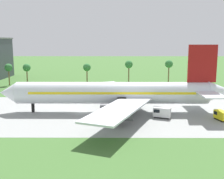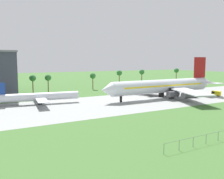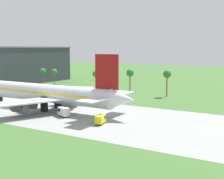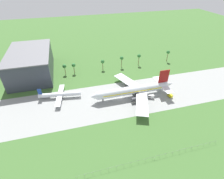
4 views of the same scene
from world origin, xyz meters
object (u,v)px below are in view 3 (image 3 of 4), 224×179
object	(u,v)px
terminal_building	(18,64)
jet_airliner	(49,94)
baggage_tug	(101,119)
catering_van	(63,112)

from	to	relation	value
terminal_building	jet_airliner	bearing A→B (deg)	-36.39
baggage_tug	terminal_building	size ratio (longest dim) A/B	0.08
catering_van	terminal_building	distance (m)	112.80
baggage_tug	terminal_building	bearing A→B (deg)	147.90
catering_van	terminal_building	size ratio (longest dim) A/B	0.08
jet_airliner	terminal_building	xyz separation A→B (m)	(-79.89, 58.88, 5.53)
baggage_tug	catering_van	bearing A→B (deg)	172.41
jet_airliner	catering_van	world-z (taller)	jet_airliner
catering_van	jet_airliner	bearing A→B (deg)	152.13
jet_airliner	baggage_tug	xyz separation A→B (m)	(27.12, -8.25, -4.35)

